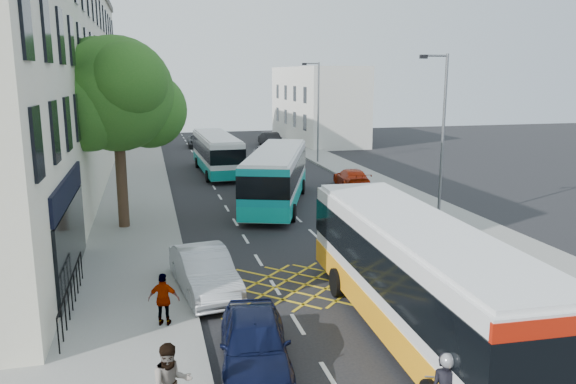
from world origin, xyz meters
TOP-DOWN VIEW (x-y plane):
  - ground at (0.00, 0.00)m, footprint 120.00×120.00m
  - pavement_left at (-8.50, 15.00)m, footprint 5.00×70.00m
  - pavement_right at (7.50, 15.00)m, footprint 3.00×70.00m
  - terrace_main at (-14.00, 24.49)m, footprint 8.30×45.00m
  - terrace_far at (-14.00, 55.00)m, footprint 8.00×20.00m
  - building_right at (11.00, 48.00)m, footprint 6.00×18.00m
  - street_tree at (-8.51, 14.97)m, footprint 6.30×5.70m
  - lamp_near at (6.20, 12.00)m, footprint 1.45×0.15m
  - lamp_far at (6.20, 32.00)m, footprint 1.45×0.15m
  - railings at (-9.70, 5.30)m, footprint 0.08×5.60m
  - bus_near at (-0.18, 1.54)m, footprint 3.24×11.75m
  - bus_mid at (-0.33, 18.28)m, footprint 6.08×11.22m
  - bus_far at (-2.33, 29.33)m, footprint 2.76×10.29m
  - parked_car_blue at (-4.90, 0.79)m, footprint 2.23×4.40m
  - parked_car_silver at (-5.60, 6.10)m, footprint 2.19×4.77m
  - red_hatchback at (5.50, 21.87)m, footprint 2.20×4.43m
  - distant_car_grey at (-2.31, 45.26)m, footprint 2.17×4.42m
  - distant_car_silver at (2.50, 36.02)m, footprint 1.46×3.48m
  - distant_car_dark at (4.85, 44.22)m, footprint 1.67×4.42m
  - pedestrian_far at (-7.00, 3.61)m, footprint 0.98×0.61m

SIDE VIEW (x-z plane):
  - ground at x=0.00m, z-range 0.00..0.00m
  - pavement_left at x=-8.50m, z-range 0.00..0.15m
  - pavement_right at x=7.50m, z-range 0.00..0.15m
  - distant_car_silver at x=2.50m, z-range 0.00..1.18m
  - distant_car_grey at x=-2.31m, z-range 0.00..1.21m
  - red_hatchback at x=5.50m, z-range 0.00..1.24m
  - parked_car_blue at x=-4.90m, z-range 0.00..1.44m
  - distant_car_dark at x=4.85m, z-range 0.00..1.44m
  - railings at x=-9.70m, z-range 0.15..1.29m
  - parked_car_silver at x=-5.60m, z-range 0.00..1.51m
  - pedestrian_far at x=-7.00m, z-range 0.15..1.70m
  - bus_far at x=-2.33m, z-range 0.08..2.95m
  - bus_mid at x=-0.33m, z-range 0.08..3.18m
  - bus_near at x=-0.18m, z-range 0.09..3.36m
  - building_right at x=11.00m, z-range 0.00..8.00m
  - lamp_near at x=6.20m, z-range 0.62..8.62m
  - lamp_far at x=6.20m, z-range 0.62..8.62m
  - terrace_far at x=-14.00m, z-range 0.00..10.00m
  - street_tree at x=-8.51m, z-range 1.89..10.69m
  - terrace_main at x=-14.00m, z-range 0.01..13.51m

